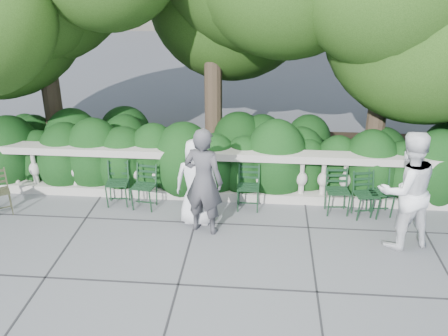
# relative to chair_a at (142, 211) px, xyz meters

# --- Properties ---
(ground) EXTENTS (90.00, 90.00, 0.00)m
(ground) POSITION_rel_chair_a_xyz_m (1.54, -1.14, 0.00)
(ground) COLOR #505157
(ground) RESTS_ON ground
(balustrade) EXTENTS (12.00, 0.44, 1.00)m
(balustrade) POSITION_rel_chair_a_xyz_m (1.54, 0.66, 0.49)
(balustrade) COLOR #9E998E
(balustrade) RESTS_ON ground
(shrub_hedge) EXTENTS (15.00, 2.60, 1.70)m
(shrub_hedge) POSITION_rel_chair_a_xyz_m (1.54, 1.86, 0.00)
(shrub_hedge) COLOR black
(shrub_hedge) RESTS_ON ground
(chair_a) EXTENTS (0.50, 0.53, 0.84)m
(chair_a) POSITION_rel_chair_a_xyz_m (0.00, 0.00, 0.00)
(chair_a) COLOR black
(chair_a) RESTS_ON ground
(chair_b) EXTENTS (0.49, 0.52, 0.84)m
(chair_b) POSITION_rel_chair_a_xyz_m (-0.50, 0.10, 0.00)
(chair_b) COLOR black
(chair_b) RESTS_ON ground
(chair_c) EXTENTS (0.44, 0.48, 0.84)m
(chair_c) POSITION_rel_chair_a_xyz_m (1.95, 0.13, 0.00)
(chair_c) COLOR black
(chair_c) RESTS_ON ground
(chair_d) EXTENTS (0.53, 0.56, 0.84)m
(chair_d) POSITION_rel_chair_a_xyz_m (4.10, 0.02, 0.00)
(chair_d) COLOR black
(chair_d) RESTS_ON ground
(chair_e) EXTENTS (0.47, 0.51, 0.84)m
(chair_e) POSITION_rel_chair_a_xyz_m (3.59, 0.12, 0.00)
(chair_e) COLOR black
(chair_e) RESTS_ON ground
(chair_f) EXTENTS (0.49, 0.52, 0.84)m
(chair_f) POSITION_rel_chair_a_xyz_m (4.36, 0.13, 0.00)
(chair_f) COLOR black
(chair_f) RESTS_ON ground
(chair_weathered) EXTENTS (0.63, 0.64, 0.84)m
(chair_weathered) POSITION_rel_chair_a_xyz_m (-2.48, -0.44, 0.00)
(chair_weathered) COLOR black
(chair_weathered) RESTS_ON ground
(person_businessman) EXTENTS (0.82, 0.57, 1.58)m
(person_businessman) POSITION_rel_chair_a_xyz_m (1.08, -0.31, 0.79)
(person_businessman) COLOR silver
(person_businessman) RESTS_ON ground
(person_woman_grey) EXTENTS (0.78, 0.62, 1.87)m
(person_woman_grey) POSITION_rel_chair_a_xyz_m (1.23, -0.57, 0.94)
(person_woman_grey) COLOR #403F44
(person_woman_grey) RESTS_ON ground
(person_casual_man) EXTENTS (1.13, 0.99, 1.97)m
(person_casual_man) POSITION_rel_chair_a_xyz_m (4.48, -0.73, 0.98)
(person_casual_man) COLOR white
(person_casual_man) RESTS_ON ground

